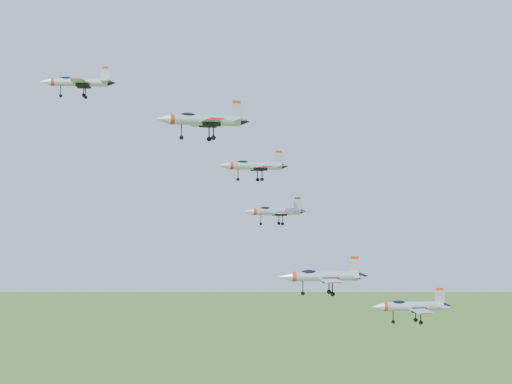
{
  "coord_description": "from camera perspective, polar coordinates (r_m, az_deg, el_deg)",
  "views": [
    {
      "loc": [
        -1.99,
        -110.2,
        137.21
      ],
      "look_at": [
        2.82,
        -1.43,
        137.57
      ],
      "focal_mm": 50.0,
      "sensor_mm": 36.0,
      "label": 1
    }
  ],
  "objects": [
    {
      "name": "jet_right_high",
      "position": [
        93.97,
        -4.32,
        5.77
      ],
      "size": [
        12.67,
        10.75,
        3.43
      ],
      "rotation": [
        0.0,
        0.0,
        0.27
      ],
      "color": "#AEB5BB"
    },
    {
      "name": "jet_lead",
      "position": [
        128.91,
        -14.11,
        8.52
      ],
      "size": [
        13.12,
        10.85,
        3.51
      ],
      "rotation": [
        0.0,
        0.0,
        0.07
      ],
      "color": "#AEB5BB"
    },
    {
      "name": "jet_left_low",
      "position": [
        115.98,
        1.5,
        -1.55
      ],
      "size": [
        10.76,
        9.09,
        2.9
      ],
      "rotation": [
        0.0,
        0.0,
        0.23
      ],
      "color": "#AEB5BB"
    },
    {
      "name": "jet_trail",
      "position": [
        116.75,
        12.26,
        -8.9
      ],
      "size": [
        13.2,
        10.93,
        3.53
      ],
      "rotation": [
        0.0,
        0.0,
        0.08
      ],
      "color": "#AEB5BB"
    },
    {
      "name": "jet_right_low",
      "position": [
        96.66,
        5.33,
        -6.71
      ],
      "size": [
        12.31,
        10.17,
        3.29
      ],
      "rotation": [
        0.0,
        0.0,
        0.07
      ],
      "color": "#AEB5BB"
    },
    {
      "name": "jet_left_high",
      "position": [
        111.81,
        -0.22,
        2.12
      ],
      "size": [
        11.47,
        9.75,
        3.12
      ],
      "rotation": [
        0.0,
        0.0,
        0.28
      ],
      "color": "#AEB5BB"
    }
  ]
}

